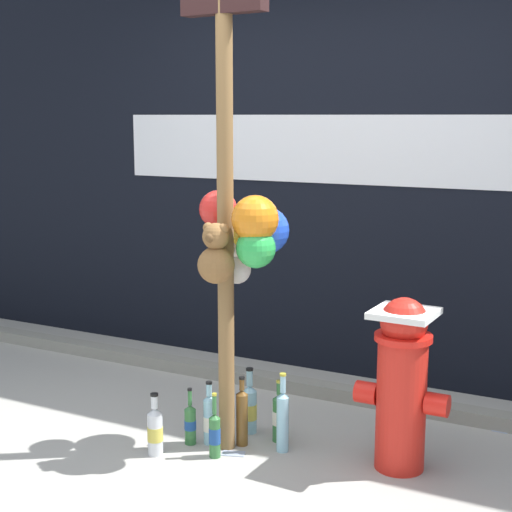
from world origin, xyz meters
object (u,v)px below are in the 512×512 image
at_px(bottle_4, 250,408).
at_px(bottle_5, 155,430).
at_px(bottle_0, 215,434).
at_px(bottle_2, 283,419).
at_px(fire_hydrant, 402,380).
at_px(bottle_3, 190,423).
at_px(bottle_7, 209,419).
at_px(memorial_post, 241,198).
at_px(bottle_1, 279,416).
at_px(bottle_6, 242,416).

relative_size(bottle_4, bottle_5, 1.12).
relative_size(bottle_0, bottle_4, 0.93).
bearing_deg(bottle_2, fire_hydrant, 8.88).
bearing_deg(bottle_4, fire_hydrant, -2.81).
xyz_separation_m(fire_hydrant, bottle_3, (-1.04, -0.23, -0.33)).
bearing_deg(bottle_0, bottle_7, 130.17).
height_order(memorial_post, fire_hydrant, memorial_post).
height_order(bottle_1, bottle_2, bottle_2).
height_order(bottle_2, bottle_5, bottle_2).
bearing_deg(fire_hydrant, bottle_0, -160.09).
height_order(bottle_3, bottle_4, bottle_4).
xyz_separation_m(memorial_post, bottle_1, (0.14, 0.16, -1.15)).
bearing_deg(bottle_3, bottle_2, 16.80).
distance_m(bottle_0, bottle_7, 0.16).
bearing_deg(bottle_2, bottle_0, -141.14).
bearing_deg(memorial_post, bottle_5, -141.44).
bearing_deg(fire_hydrant, bottle_5, -159.64).
distance_m(bottle_0, bottle_1, 0.38).
bearing_deg(bottle_1, bottle_2, -55.91).
relative_size(bottle_1, bottle_5, 1.03).
bearing_deg(bottle_1, fire_hydrant, -0.97).
relative_size(memorial_post, bottle_1, 7.54).
distance_m(fire_hydrant, bottle_2, 0.65).
bearing_deg(bottle_7, bottle_6, 22.33).
bearing_deg(bottle_5, bottle_7, 53.28).
distance_m(bottle_0, bottle_5, 0.30).
xyz_separation_m(bottle_0, bottle_3, (-0.19, 0.08, -0.01)).
relative_size(bottle_0, bottle_7, 0.99).
bearing_deg(memorial_post, bottle_4, 105.92).
xyz_separation_m(memorial_post, bottle_0, (-0.06, -0.16, -1.17)).
distance_m(bottle_1, bottle_5, 0.65).
relative_size(fire_hydrant, bottle_1, 2.54).
relative_size(bottle_5, bottle_6, 0.87).
height_order(bottle_6, bottle_7, bottle_6).
bearing_deg(bottle_5, bottle_2, 30.88).
bearing_deg(bottle_1, bottle_0, -122.21).
xyz_separation_m(bottle_0, bottle_7, (-0.10, 0.12, 0.01)).
height_order(bottle_0, bottle_4, bottle_4).
bearing_deg(bottle_0, bottle_1, 57.79).
xyz_separation_m(memorial_post, bottle_4, (-0.05, 0.19, -1.15)).
xyz_separation_m(bottle_2, bottle_4, (-0.26, 0.13, -0.03)).
distance_m(memorial_post, bottle_1, 1.17).
relative_size(fire_hydrant, bottle_4, 2.35).
bearing_deg(bottle_0, memorial_post, 68.36).
xyz_separation_m(bottle_1, bottle_2, (0.07, -0.10, 0.04)).
height_order(memorial_post, bottle_4, memorial_post).
bearing_deg(bottle_5, bottle_0, 21.69).
relative_size(bottle_1, bottle_2, 0.81).
bearing_deg(bottle_5, bottle_1, 41.84).
xyz_separation_m(bottle_0, bottle_2, (0.27, 0.22, 0.05)).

